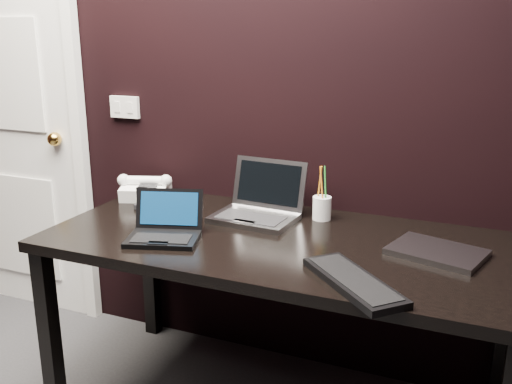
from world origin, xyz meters
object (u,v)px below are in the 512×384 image
at_px(desk_phone, 146,189).
at_px(silver_laptop, 258,208).
at_px(pen_cup, 322,207).
at_px(mobile_phone, 142,200).
at_px(door, 6,115).
at_px(closed_laptop, 437,252).
at_px(desk, 279,257).
at_px(netbook, 165,230).
at_px(ext_keyboard, 353,281).

bearing_deg(desk_phone, silver_laptop, -6.46).
bearing_deg(pen_cup, mobile_phone, -168.62).
height_order(door, closed_laptop, door).
relative_size(desk, netbook, 5.56).
xyz_separation_m(silver_laptop, pen_cup, (0.24, 0.09, 0.01)).
height_order(silver_laptop, pen_cup, silver_laptop).
distance_m(netbook, silver_laptop, 0.41).
relative_size(silver_laptop, desk_phone, 1.32).
relative_size(netbook, ext_keyboard, 0.82).
distance_m(netbook, closed_laptop, 0.95).
distance_m(door, desk_phone, 0.97).
relative_size(door, mobile_phone, 24.12).
xyz_separation_m(door, netbook, (1.27, -0.54, -0.27)).
xyz_separation_m(mobile_phone, pen_cup, (0.75, 0.15, 0.02)).
relative_size(door, desk_phone, 8.42).
height_order(closed_laptop, desk_phone, desk_phone).
bearing_deg(closed_laptop, netbook, -166.74).
relative_size(closed_laptop, mobile_phone, 3.88).
height_order(door, desk, door).
height_order(silver_laptop, desk_phone, silver_laptop).
bearing_deg(desk, mobile_phone, 170.51).
bearing_deg(desk, netbook, -156.45).
bearing_deg(closed_laptop, mobile_phone, 177.21).
bearing_deg(desk_phone, netbook, -49.42).
bearing_deg(door, netbook, -23.13).
bearing_deg(ext_keyboard, netbook, 170.38).
xyz_separation_m(closed_laptop, desk_phone, (-1.27, 0.19, 0.03)).
xyz_separation_m(netbook, desk_phone, (-0.35, 0.41, 0.01)).
bearing_deg(pen_cup, netbook, -137.28).
bearing_deg(silver_laptop, pen_cup, 19.89).
bearing_deg(netbook, desk_phone, 130.58).
bearing_deg(mobile_phone, door, 164.98).
relative_size(door, pen_cup, 9.82).
bearing_deg(desk, desk_phone, 161.81).
distance_m(netbook, pen_cup, 0.63).
bearing_deg(mobile_phone, netbook, -44.43).
xyz_separation_m(door, mobile_phone, (0.98, -0.26, -0.27)).
bearing_deg(closed_laptop, desk, -174.53).
xyz_separation_m(door, pen_cup, (1.73, -0.11, -0.25)).
xyz_separation_m(desk, closed_laptop, (0.55, 0.05, 0.09)).
relative_size(desk, closed_laptop, 4.94).
bearing_deg(ext_keyboard, silver_laptop, 137.10).
relative_size(door, netbook, 7.00).
bearing_deg(silver_laptop, mobile_phone, -172.84).
relative_size(closed_laptop, desk_phone, 1.35).
relative_size(silver_laptop, closed_laptop, 0.98).
bearing_deg(mobile_phone, desk, -9.49).
relative_size(door, silver_laptop, 6.37).
relative_size(ext_keyboard, pen_cup, 1.71).
bearing_deg(netbook, mobile_phone, 135.57).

